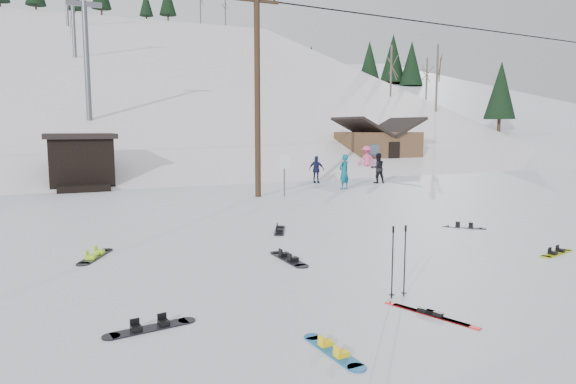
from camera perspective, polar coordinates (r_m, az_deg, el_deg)
name	(u,v)px	position (r m, az deg, el deg)	size (l,w,h in m)	color
ground	(428,298)	(9.86, 15.32, -11.30)	(200.00, 200.00, 0.00)	silver
ski_slope	(120,255)	(64.27, -18.15, -6.66)	(60.00, 75.00, 45.00)	white
ridge_right	(409,228)	(73.52, 13.28, -3.96)	(34.00, 85.00, 36.00)	silver
treeline_right	(439,152)	(64.75, 16.45, 4.26)	(20.00, 60.00, 10.00)	black
treeline_crest	(97,145)	(93.42, -20.46, 4.94)	(50.00, 6.00, 10.00)	black
utility_pole	(257,90)	(22.70, -3.43, 11.27)	(2.00, 0.26, 9.00)	#3A2819
trail_sign	(285,168)	(22.74, -0.39, 2.69)	(0.50, 0.09, 1.85)	#595B60
lift_hut	(81,161)	(28.19, -22.02, 3.23)	(3.40, 4.10, 2.75)	black
lift_tower_near	(86,54)	(37.54, -21.49, 14.08)	(2.20, 0.36, 8.00)	#595B60
lift_tower_mid	(73,13)	(58.31, -22.79, 17.88)	(2.20, 0.36, 8.00)	#595B60
cabin	(378,149)	(37.63, 9.92, 4.72)	(5.39, 4.40, 3.77)	brown
hero_snowboard	(333,351)	(7.44, 5.04, -17.15)	(0.34, 1.36, 0.10)	#1969A8
hero_skis	(430,314)	(9.02, 15.50, -12.92)	(0.70, 1.66, 0.09)	red
ski_poles	(399,261)	(9.59, 12.19, -7.48)	(0.37, 0.10, 1.33)	black
board_scatter_a	(150,327)	(8.44, -15.06, -14.33)	(1.44, 0.44, 0.10)	black
board_scatter_b	(288,259)	(12.11, 0.05, -7.40)	(0.35, 1.67, 0.12)	black
board_scatter_c	(95,256)	(13.16, -20.64, -6.68)	(0.91, 1.50, 0.11)	black
board_scatter_d	(464,227)	(16.74, 18.98, -3.70)	(0.98, 1.01, 0.09)	black
board_scatter_e	(556,253)	(14.26, 27.67, -6.01)	(1.35, 0.54, 0.10)	#B6C716
board_scatter_f	(280,230)	(15.36, -0.93, -4.25)	(0.82, 1.41, 0.11)	black
skier_teal	(344,172)	(25.60, 6.26, 2.24)	(0.63, 0.41, 1.73)	#0B5B6F
skier_dark	(378,168)	(28.62, 9.93, 2.63)	(0.80, 0.62, 1.65)	black
skier_pink	(366,160)	(33.47, 8.71, 3.50)	(1.20, 0.69, 1.87)	#DC4D7C
skier_navy	(316,170)	(28.24, 3.18, 2.51)	(0.88, 0.37, 1.50)	#191B3E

